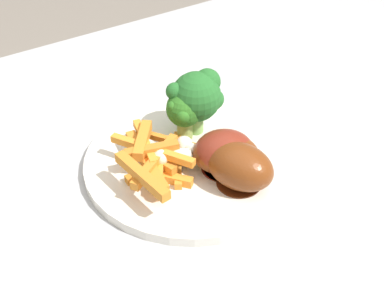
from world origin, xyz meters
The scene contains 8 objects.
dining_table centered at (0.00, 0.00, 0.65)m, with size 1.20×0.84×0.75m.
dinner_plate centered at (-0.08, 0.02, 0.76)m, with size 0.26×0.26×0.01m, color white.
broccoli_floret_front centered at (-0.06, 0.06, 0.81)m, with size 0.05×0.05×0.06m.
broccoli_floret_middle centered at (-0.04, 0.06, 0.82)m, with size 0.07×0.06×0.08m.
carrot_fries_pile centered at (-0.13, 0.02, 0.78)m, with size 0.11×0.14×0.04m.
chicken_drumstick_near centered at (-0.06, -0.05, 0.79)m, with size 0.08×0.13×0.05m.
chicken_drumstick_far centered at (-0.06, -0.02, 0.79)m, with size 0.11×0.10×0.05m.
chicken_drumstick_extra centered at (-0.06, -0.02, 0.79)m, with size 0.12×0.09×0.05m.
Camera 1 is at (-0.34, -0.36, 1.14)m, focal length 46.60 mm.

